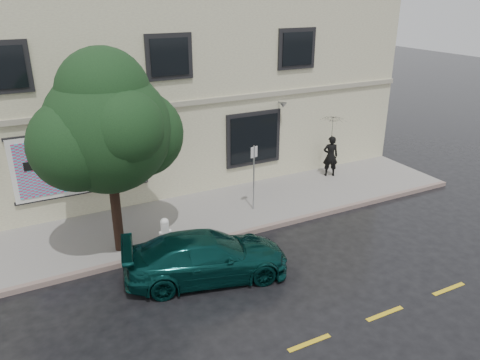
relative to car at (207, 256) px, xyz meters
name	(u,v)px	position (x,y,z in m)	size (l,w,h in m)	color
ground	(238,266)	(0.98, 0.10, -0.64)	(90.00, 90.00, 0.00)	black
sidewalk	(194,217)	(0.98, 3.35, -0.56)	(20.00, 3.50, 0.15)	gray
curb	(216,240)	(0.98, 1.60, -0.56)	(20.00, 0.18, 0.16)	slate
road_marking	(309,343)	(0.98, -3.40, -0.63)	(19.00, 0.12, 0.01)	gold
building	(139,87)	(0.98, 9.09, 2.86)	(20.00, 8.12, 7.00)	beige
billboard	(81,162)	(-2.22, 5.02, 1.42)	(4.30, 0.16, 2.20)	white
car	(207,256)	(0.00, 0.00, 0.00)	(1.93, 4.37, 1.27)	#083230
pedestrian	(330,156)	(7.31, 4.25, 0.36)	(0.61, 0.40, 1.68)	black
umbrella	(333,126)	(7.31, 4.25, 1.60)	(1.09, 1.09, 0.81)	black
street_tree	(107,131)	(-1.79, 2.30, 3.13)	(3.41, 3.41, 5.33)	black
fire_hydrant	(165,232)	(-0.52, 1.90, -0.05)	(0.37, 0.34, 0.89)	white
sign_pole	(254,171)	(3.00, 2.88, 0.92)	(0.28, 0.09, 2.31)	#9DA2A6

